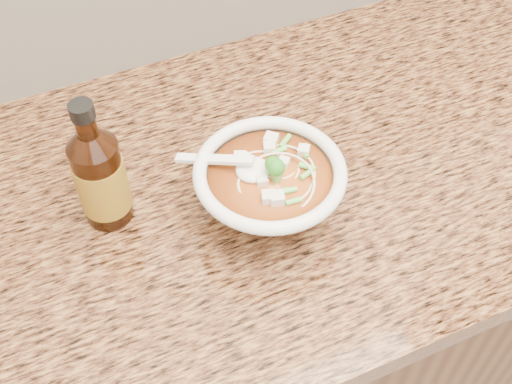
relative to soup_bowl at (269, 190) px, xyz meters
name	(u,v)px	position (x,y,z in m)	size (l,w,h in m)	color
cabinet	(335,293)	(0.20, 0.08, -0.52)	(4.00, 0.65, 0.86)	#381D10
counter_slab	(361,145)	(0.20, 0.08, -0.07)	(4.00, 0.68, 0.04)	brown
soup_bowl	(269,190)	(0.00, 0.00, 0.00)	(0.21, 0.20, 0.11)	white
hot_sauce_bottle	(101,177)	(-0.21, 0.09, 0.03)	(0.07, 0.07, 0.21)	#351607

